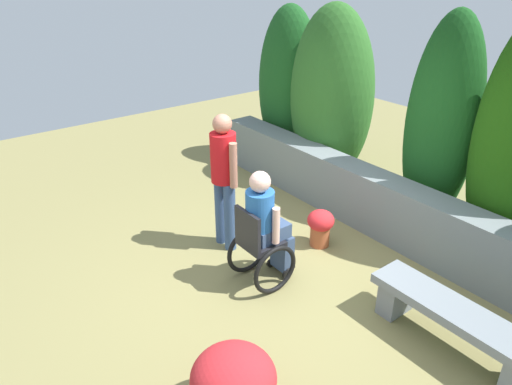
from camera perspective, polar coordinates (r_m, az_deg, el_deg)
The scene contains 8 objects.
ground_plane at distance 5.46m, azimuth 3.36°, elevation -9.83°, with size 13.41×13.41×0.00m, color olive.
stone_retaining_wall at distance 6.27m, azimuth 14.67°, elevation -1.39°, with size 6.11×0.42×0.77m, color slate.
hedge_backdrop at distance 6.41m, azimuth 18.67°, elevation 7.66°, with size 6.56×1.17×2.89m.
stone_bench at distance 4.74m, azimuth 22.78°, elevation -14.13°, with size 1.62×0.40×0.45m.
person_in_wheelchair at distance 5.03m, azimuth 0.95°, elevation -4.72°, with size 0.53×0.66×1.33m.
person_standing_companion at distance 5.51m, azimuth -3.89°, elevation 2.29°, with size 0.49×0.30×1.69m.
flower_pot_purple_near at distance 5.87m, azimuth 7.77°, elevation -3.95°, with size 0.33×0.33×0.48m.
flower_pot_terracotta_by_wall at distance 3.85m, azimuth -2.72°, elevation -21.87°, with size 0.66×0.66×0.62m.
Camera 1 is at (3.29, -2.91, 3.23)m, focal length 33.24 mm.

